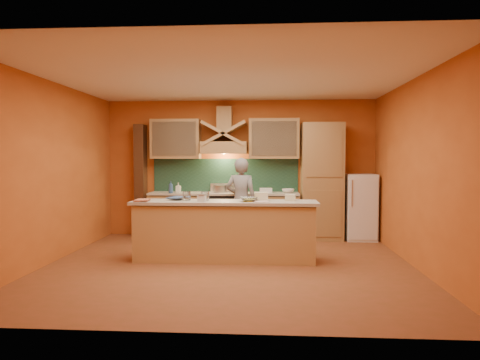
# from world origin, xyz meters

# --- Properties ---
(floor) EXTENTS (5.50, 5.00, 0.01)m
(floor) POSITION_xyz_m (0.00, 0.00, 0.00)
(floor) COLOR brown
(floor) RESTS_ON ground
(ceiling) EXTENTS (5.50, 5.00, 0.01)m
(ceiling) POSITION_xyz_m (0.00, 0.00, 2.80)
(ceiling) COLOR white
(ceiling) RESTS_ON wall_back
(wall_back) EXTENTS (5.50, 0.02, 2.80)m
(wall_back) POSITION_xyz_m (0.00, 2.50, 1.40)
(wall_back) COLOR #C36026
(wall_back) RESTS_ON floor
(wall_front) EXTENTS (5.50, 0.02, 2.80)m
(wall_front) POSITION_xyz_m (0.00, -2.50, 1.40)
(wall_front) COLOR #C36026
(wall_front) RESTS_ON floor
(wall_left) EXTENTS (0.02, 5.00, 2.80)m
(wall_left) POSITION_xyz_m (-2.75, 0.00, 1.40)
(wall_left) COLOR #C36026
(wall_left) RESTS_ON floor
(wall_right) EXTENTS (0.02, 5.00, 2.80)m
(wall_right) POSITION_xyz_m (2.75, 0.00, 1.40)
(wall_right) COLOR #C36026
(wall_right) RESTS_ON floor
(base_cabinet_left) EXTENTS (1.10, 0.60, 0.86)m
(base_cabinet_left) POSITION_xyz_m (-1.25, 2.20, 0.43)
(base_cabinet_left) COLOR #A67C4C
(base_cabinet_left) RESTS_ON floor
(base_cabinet_right) EXTENTS (1.10, 0.60, 0.86)m
(base_cabinet_right) POSITION_xyz_m (0.65, 2.20, 0.43)
(base_cabinet_right) COLOR #A67C4C
(base_cabinet_right) RESTS_ON floor
(counter_top) EXTENTS (3.00, 0.62, 0.04)m
(counter_top) POSITION_xyz_m (-0.30, 2.20, 0.90)
(counter_top) COLOR #BDB3A0
(counter_top) RESTS_ON base_cabinet_left
(stove) EXTENTS (0.60, 0.58, 0.90)m
(stove) POSITION_xyz_m (-0.30, 2.20, 0.45)
(stove) COLOR black
(stove) RESTS_ON floor
(backsplash) EXTENTS (3.00, 0.03, 0.70)m
(backsplash) POSITION_xyz_m (-0.30, 2.48, 1.25)
(backsplash) COLOR #19382B
(backsplash) RESTS_ON wall_back
(range_hood) EXTENTS (0.92, 0.50, 0.24)m
(range_hood) POSITION_xyz_m (-0.30, 2.25, 1.82)
(range_hood) COLOR #A67C4C
(range_hood) RESTS_ON wall_back
(hood_chimney) EXTENTS (0.30, 0.30, 0.50)m
(hood_chimney) POSITION_xyz_m (-0.30, 2.35, 2.40)
(hood_chimney) COLOR #A67C4C
(hood_chimney) RESTS_ON wall_back
(upper_cabinet_left) EXTENTS (1.00, 0.35, 0.80)m
(upper_cabinet_left) POSITION_xyz_m (-1.30, 2.33, 2.00)
(upper_cabinet_left) COLOR #A67C4C
(upper_cabinet_left) RESTS_ON wall_back
(upper_cabinet_right) EXTENTS (1.00, 0.35, 0.80)m
(upper_cabinet_right) POSITION_xyz_m (0.70, 2.33, 2.00)
(upper_cabinet_right) COLOR #A67C4C
(upper_cabinet_right) RESTS_ON wall_back
(pantry_column) EXTENTS (0.80, 0.60, 2.30)m
(pantry_column) POSITION_xyz_m (1.65, 2.20, 1.15)
(pantry_column) COLOR #A67C4C
(pantry_column) RESTS_ON floor
(fridge) EXTENTS (0.58, 0.60, 1.30)m
(fridge) POSITION_xyz_m (2.40, 2.20, 0.65)
(fridge) COLOR white
(fridge) RESTS_ON floor
(trim_column_left) EXTENTS (0.20, 0.30, 2.30)m
(trim_column_left) POSITION_xyz_m (-2.05, 2.35, 1.15)
(trim_column_left) COLOR #472816
(trim_column_left) RESTS_ON floor
(island_body) EXTENTS (2.80, 0.55, 0.88)m
(island_body) POSITION_xyz_m (-0.10, 0.30, 0.44)
(island_body) COLOR tan
(island_body) RESTS_ON floor
(island_top) EXTENTS (2.90, 0.62, 0.05)m
(island_top) POSITION_xyz_m (-0.10, 0.30, 0.92)
(island_top) COLOR #BDB3A0
(island_top) RESTS_ON island_body
(person) EXTENTS (0.65, 0.49, 1.62)m
(person) POSITION_xyz_m (0.08, 1.69, 0.81)
(person) COLOR gray
(person) RESTS_ON floor
(pot_large) EXTENTS (0.28, 0.28, 0.15)m
(pot_large) POSITION_xyz_m (-0.39, 2.16, 0.98)
(pot_large) COLOR silver
(pot_large) RESTS_ON stove
(pot_small) EXTENTS (0.21, 0.21, 0.14)m
(pot_small) POSITION_xyz_m (-0.22, 2.30, 0.97)
(pot_small) COLOR #B2B2B9
(pot_small) RESTS_ON stove
(soap_bottle_a) EXTENTS (0.10, 0.10, 0.19)m
(soap_bottle_a) POSITION_xyz_m (-1.23, 2.21, 1.02)
(soap_bottle_a) COLOR white
(soap_bottle_a) RESTS_ON counter_top
(soap_bottle_b) EXTENTS (0.12, 0.12, 0.25)m
(soap_bottle_b) POSITION_xyz_m (-1.33, 1.97, 1.04)
(soap_bottle_b) COLOR #2E4F80
(soap_bottle_b) RESTS_ON counter_top
(bowl_back) EXTENTS (0.26, 0.26, 0.08)m
(bowl_back) POSITION_xyz_m (0.99, 2.24, 0.96)
(bowl_back) COLOR white
(bowl_back) RESTS_ON counter_top
(dish_rack) EXTENTS (0.25, 0.20, 0.09)m
(dish_rack) POSITION_xyz_m (0.54, 2.25, 0.96)
(dish_rack) COLOR white
(dish_rack) RESTS_ON counter_top
(book_lower) EXTENTS (0.24, 0.31, 0.03)m
(book_lower) POSITION_xyz_m (-1.48, 0.16, 0.96)
(book_lower) COLOR #BF6344
(book_lower) RESTS_ON island_top
(book_upper) EXTENTS (0.34, 0.39, 0.02)m
(book_upper) POSITION_xyz_m (-0.98, 0.47, 0.98)
(book_upper) COLOR #3B5483
(book_upper) RESTS_ON island_top
(jar_large) EXTENTS (0.17, 0.17, 0.15)m
(jar_large) POSITION_xyz_m (-0.40, 0.29, 1.02)
(jar_large) COLOR silver
(jar_large) RESTS_ON island_top
(jar_small) EXTENTS (0.13, 0.13, 0.15)m
(jar_small) POSITION_xyz_m (-0.69, 0.28, 1.02)
(jar_small) COLOR silver
(jar_small) RESTS_ON island_top
(kitchen_scale) EXTENTS (0.13, 0.13, 0.10)m
(kitchen_scale) POSITION_xyz_m (-0.43, 0.16, 0.99)
(kitchen_scale) COLOR silver
(kitchen_scale) RESTS_ON island_top
(mixing_bowl) EXTENTS (0.34, 0.34, 0.07)m
(mixing_bowl) POSITION_xyz_m (0.28, 0.23, 0.98)
(mixing_bowl) COLOR silver
(mixing_bowl) RESTS_ON island_top
(cloth) EXTENTS (0.26, 0.22, 0.01)m
(cloth) POSITION_xyz_m (0.48, 0.15, 0.95)
(cloth) COLOR beige
(cloth) RESTS_ON island_top
(grocery_bag_a) EXTENTS (0.21, 0.17, 0.13)m
(grocery_bag_a) POSITION_xyz_m (0.48, 0.37, 1.01)
(grocery_bag_a) COLOR #ECEAC2
(grocery_bag_a) RESTS_ON island_top
(grocery_bag_b) EXTENTS (0.16, 0.13, 0.10)m
(grocery_bag_b) POSITION_xyz_m (0.93, 0.39, 0.99)
(grocery_bag_b) COLOR beige
(grocery_bag_b) RESTS_ON island_top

